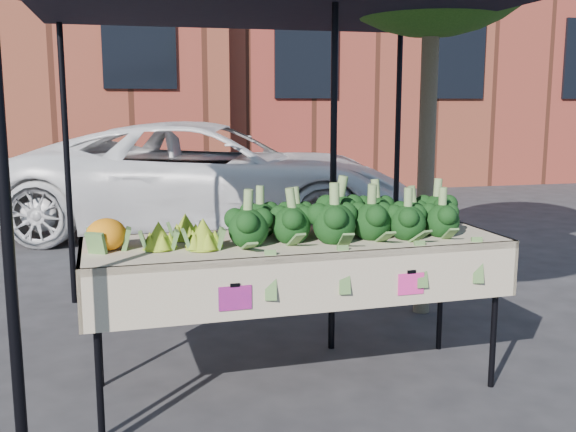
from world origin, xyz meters
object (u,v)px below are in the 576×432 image
(table, at_px, (296,314))
(street_tree, at_px, (429,73))
(canopy, at_px, (279,149))
(vehicle, at_px, (207,28))

(table, xyz_separation_m, street_tree, (1.35, 1.16, 1.45))
(street_tree, bearing_deg, canopy, -157.98)
(vehicle, relative_size, street_tree, 1.36)
(canopy, xyz_separation_m, street_tree, (1.30, 0.53, 0.53))
(canopy, height_order, vehicle, vehicle)
(canopy, xyz_separation_m, vehicle, (0.06, 4.24, 1.21))
(canopy, relative_size, vehicle, 0.61)
(table, relative_size, street_tree, 0.64)
(canopy, height_order, street_tree, street_tree)
(table, height_order, vehicle, vehicle)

